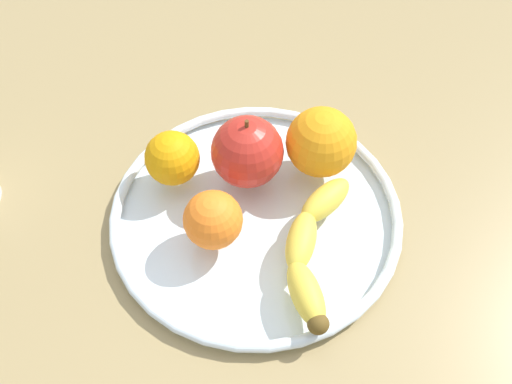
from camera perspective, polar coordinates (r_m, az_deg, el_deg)
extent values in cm
cube|color=#937D50|center=(64.11, 0.00, -3.65)|extent=(161.31, 161.31, 4.00)
cylinder|color=silver|center=(62.20, 0.00, -2.49)|extent=(31.22, 31.22, 0.60)
torus|color=silver|center=(61.46, 0.00, -2.01)|extent=(32.52, 32.52, 1.20)
ellipsoid|color=yellow|center=(60.23, 7.20, -0.84)|extent=(7.85, 4.83, 3.02)
ellipsoid|color=yellow|center=(57.05, 4.70, -5.06)|extent=(7.86, 4.88, 3.02)
ellipsoid|color=yellow|center=(54.18, 5.20, -10.39)|extent=(7.24, 7.38, 3.02)
ellipsoid|color=brown|center=(52.96, 6.45, -13.42)|extent=(2.91, 2.91, 2.11)
sphere|color=red|center=(60.72, -0.91, 4.17)|extent=(8.09, 8.09, 8.09)
cylinder|color=#593819|center=(57.59, -0.96, 6.95)|extent=(0.44, 0.44, 1.20)
sphere|color=orange|center=(62.08, -8.66, 3.48)|extent=(6.19, 6.19, 6.19)
sphere|color=orange|center=(56.54, -4.47, -2.88)|extent=(6.20, 6.20, 6.20)
sphere|color=orange|center=(62.15, 6.76, 5.14)|extent=(8.00, 8.00, 8.00)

